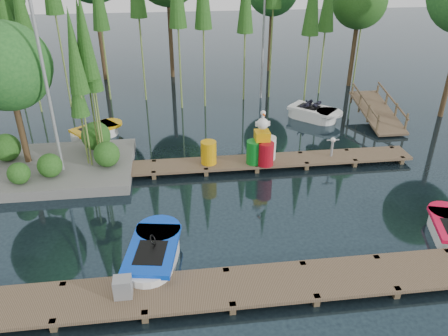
{
  "coord_description": "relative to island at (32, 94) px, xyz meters",
  "views": [
    {
      "loc": [
        -1.21,
        -12.97,
        8.3
      ],
      "look_at": [
        0.5,
        0.5,
        1.1
      ],
      "focal_mm": 35.0,
      "sensor_mm": 36.0,
      "label": 1
    }
  ],
  "objects": [
    {
      "name": "boat_blue",
      "position": [
        4.33,
        -6.29,
        -2.9
      ],
      "size": [
        1.81,
        3.13,
        0.99
      ],
      "rotation": [
        0.0,
        0.0,
        -0.17
      ],
      "color": "white",
      "rests_on": "ground"
    },
    {
      "name": "drum_cluster",
      "position": [
        8.58,
        -0.95,
        -2.25
      ],
      "size": [
        1.25,
        1.15,
        2.16
      ],
      "color": "#0C721D",
      "rests_on": "far_dock"
    },
    {
      "name": "seagull_post",
      "position": [
        11.51,
        -0.79,
        -2.33
      ],
      "size": [
        0.52,
        0.28,
        0.83
      ],
      "color": "gray",
      "rests_on": "far_dock"
    },
    {
      "name": "ground_plane",
      "position": [
        6.3,
        -3.29,
        -3.18
      ],
      "size": [
        90.0,
        90.0,
        0.0
      ],
      "primitive_type": "plane",
      "color": "#1D2E37"
    },
    {
      "name": "yellow_barrel",
      "position": [
        6.44,
        -0.79,
        -2.42
      ],
      "size": [
        0.62,
        0.62,
        0.93
      ],
      "primitive_type": "cylinder",
      "color": "#D9990B",
      "rests_on": "far_dock"
    },
    {
      "name": "near_dock",
      "position": [
        6.3,
        -7.79,
        -2.95
      ],
      "size": [
        18.0,
        1.5,
        0.5
      ],
      "color": "brown",
      "rests_on": "ground"
    },
    {
      "name": "boat_yellow_far",
      "position": [
        1.51,
        3.04,
        -2.91
      ],
      "size": [
        2.7,
        2.47,
        1.27
      ],
      "rotation": [
        0.0,
        0.0,
        0.32
      ],
      "color": "white",
      "rests_on": "ground"
    },
    {
      "name": "far_dock",
      "position": [
        7.3,
        -0.79,
        -2.95
      ],
      "size": [
        15.0,
        1.2,
        0.5
      ],
      "color": "brown",
      "rests_on": "ground"
    },
    {
      "name": "lamp_island",
      "position": [
        0.8,
        -0.79,
        1.08
      ],
      "size": [
        0.3,
        0.3,
        7.25
      ],
      "color": "gray",
      "rests_on": "ground"
    },
    {
      "name": "utility_cabinet",
      "position": [
        3.61,
        -7.79,
        -2.61
      ],
      "size": [
        0.45,
        0.38,
        0.55
      ],
      "primitive_type": "cube",
      "color": "gray",
      "rests_on": "near_dock"
    },
    {
      "name": "lamp_rear",
      "position": [
        10.3,
        7.71,
        1.08
      ],
      "size": [
        0.3,
        0.3,
        7.25
      ],
      "color": "gray",
      "rests_on": "ground"
    },
    {
      "name": "island",
      "position": [
        0.0,
        0.0,
        0.0
      ],
      "size": [
        6.2,
        4.2,
        6.75
      ],
      "color": "slate",
      "rests_on": "ground"
    },
    {
      "name": "boat_white_far",
      "position": [
        12.28,
        4.08,
        -2.88
      ],
      "size": [
        2.95,
        2.93,
        1.36
      ],
      "rotation": [
        0.0,
        0.0,
        -0.08
      ],
      "color": "white",
      "rests_on": "ground"
    },
    {
      "name": "ramp",
      "position": [
        15.3,
        3.21,
        -2.6
      ],
      "size": [
        1.5,
        3.94,
        1.49
      ],
      "color": "brown",
      "rests_on": "ground"
    }
  ]
}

